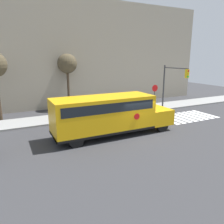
% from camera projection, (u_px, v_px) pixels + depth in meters
% --- Properties ---
extents(ground_plane, '(60.00, 60.00, 0.00)m').
position_uv_depth(ground_plane, '(135.00, 134.00, 16.14)').
color(ground_plane, '#333335').
extents(sidewalk_strip, '(44.00, 3.00, 0.15)m').
position_uv_depth(sidewalk_strip, '(100.00, 114.00, 21.77)').
color(sidewalk_strip, gray).
rests_on(sidewalk_strip, ground).
extents(building_backdrop, '(32.00, 4.00, 11.83)m').
position_uv_depth(building_backdrop, '(78.00, 54.00, 26.00)').
color(building_backdrop, '#9E937F').
rests_on(building_backdrop, ground).
extents(crosswalk_stripes, '(5.40, 3.20, 0.01)m').
position_uv_depth(crosswalk_stripes, '(187.00, 117.00, 20.93)').
color(crosswalk_stripes, white).
rests_on(crosswalk_stripes, ground).
extents(school_bus, '(9.01, 2.57, 2.88)m').
position_uv_depth(school_bus, '(109.00, 113.00, 15.56)').
color(school_bus, '#EAA80F').
rests_on(school_bus, ground).
extents(stop_sign, '(0.70, 0.10, 2.76)m').
position_uv_depth(stop_sign, '(155.00, 94.00, 22.91)').
color(stop_sign, '#38383A').
rests_on(stop_sign, ground).
extents(traffic_light, '(0.28, 3.46, 4.75)m').
position_uv_depth(traffic_light, '(172.00, 81.00, 22.26)').
color(traffic_light, '#38383A').
rests_on(traffic_light, ground).
extents(tree_near_sidewalk, '(2.06, 2.06, 5.93)m').
position_uv_depth(tree_near_sidewalk, '(67.00, 64.00, 22.95)').
color(tree_near_sidewalk, '#423323').
rests_on(tree_near_sidewalk, ground).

